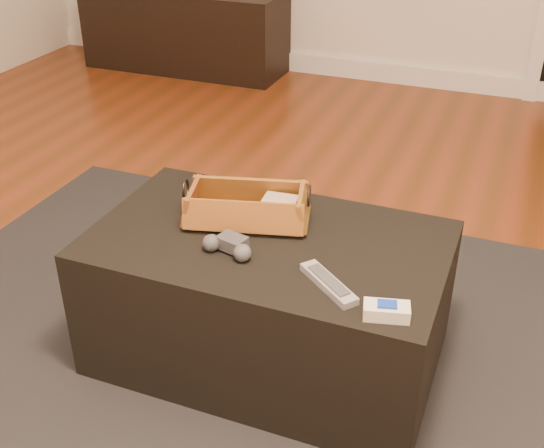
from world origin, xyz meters
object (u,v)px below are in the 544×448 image
at_px(media_cabinet, 185,30).
at_px(cream_gadget, 387,311).
at_px(tv_remote, 240,216).
at_px(wicker_basket, 247,208).
at_px(ottoman, 268,298).
at_px(game_controller, 229,246).
at_px(silver_remote, 328,283).

distance_m(media_cabinet, cream_gadget, 3.43).
relative_size(media_cabinet, tv_remote, 7.09).
bearing_deg(wicker_basket, ottoman, -35.90).
bearing_deg(tv_remote, ottoman, -45.84).
height_order(ottoman, wicker_basket, wicker_basket).
bearing_deg(ottoman, media_cabinet, 122.58).
height_order(tv_remote, wicker_basket, wicker_basket).
xyz_separation_m(game_controller, cream_gadget, (0.46, -0.12, -0.01)).
bearing_deg(wicker_basket, media_cabinet, 121.75).
bearing_deg(media_cabinet, wicker_basket, -58.25).
distance_m(media_cabinet, silver_remote, 3.28).
relative_size(game_controller, cream_gadget, 1.30).
relative_size(tv_remote, wicker_basket, 0.48).
xyz_separation_m(media_cabinet, tv_remote, (1.52, -2.49, 0.19)).
distance_m(game_controller, cream_gadget, 0.47).
height_order(wicker_basket, game_controller, wicker_basket).
relative_size(wicker_basket, game_controller, 2.56).
height_order(media_cabinet, wicker_basket, wicker_basket).
distance_m(tv_remote, wicker_basket, 0.03).
xyz_separation_m(tv_remote, silver_remote, (0.34, -0.21, -0.01)).
distance_m(game_controller, silver_remote, 0.30).
relative_size(media_cabinet, ottoman, 1.34).
xyz_separation_m(tv_remote, game_controller, (0.04, -0.16, 0.00)).
bearing_deg(wicker_basket, cream_gadget, -31.50).
height_order(wicker_basket, cream_gadget, wicker_basket).
relative_size(ottoman, cream_gadget, 8.44).
xyz_separation_m(wicker_basket, game_controller, (0.03, -0.18, -0.02)).
relative_size(game_controller, silver_remote, 0.83).
bearing_deg(silver_remote, cream_gadget, -22.19).
bearing_deg(cream_gadget, tv_remote, 150.74).
xyz_separation_m(silver_remote, cream_gadget, (0.16, -0.07, 0.01)).
bearing_deg(tv_remote, cream_gadget, -50.27).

